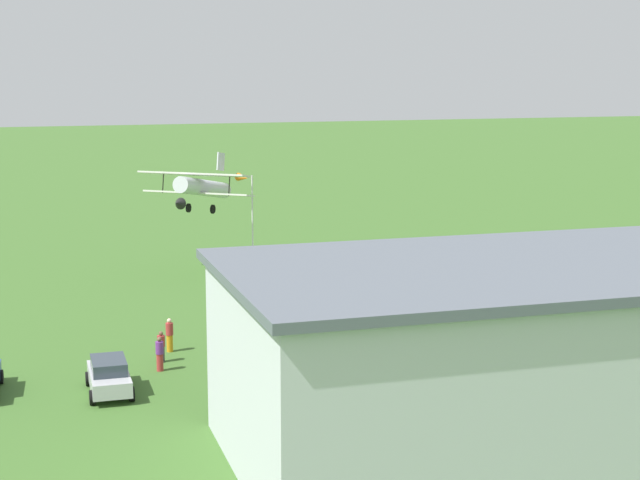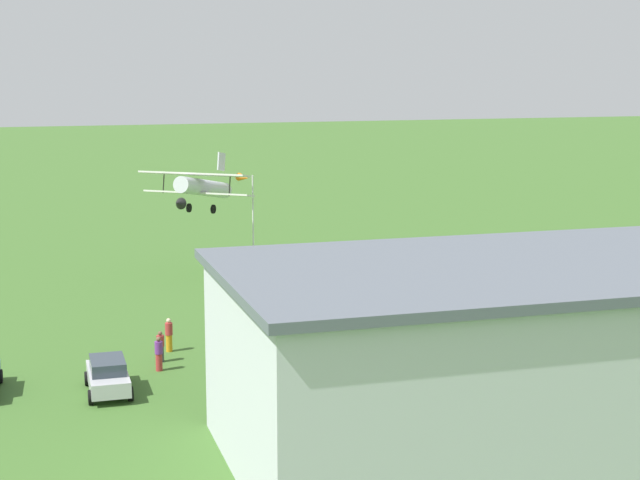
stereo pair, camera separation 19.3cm
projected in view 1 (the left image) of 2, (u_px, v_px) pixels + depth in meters
ground_plane at (281, 262)px, 73.89m from camera, size 400.00×400.00×0.00m
biplane at (201, 187)px, 69.44m from camera, size 7.74×7.81×4.08m
car_silver at (109, 375)px, 43.53m from camera, size 2.07×4.11×1.56m
person_near_hangar_door at (170, 335)px, 50.00m from camera, size 0.43×0.43×1.73m
person_beside_truck at (160, 354)px, 46.78m from camera, size 0.44×0.44×1.66m
person_at_fence_line at (161, 347)px, 48.21m from camera, size 0.54×0.54×1.55m
windsock at (244, 184)px, 72.89m from camera, size 1.23×1.42×6.65m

